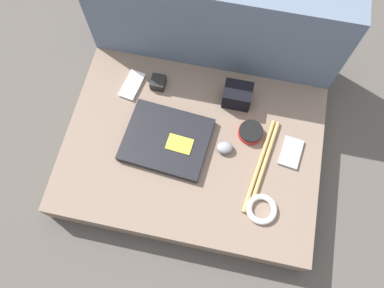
{
  "coord_description": "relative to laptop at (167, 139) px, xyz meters",
  "views": [
    {
      "loc": [
        0.1,
        -0.47,
        1.38
      ],
      "look_at": [
        0.0,
        0.0,
        0.14
      ],
      "focal_mm": 35.0,
      "sensor_mm": 36.0,
      "label": 1
    }
  ],
  "objects": [
    {
      "name": "ground_plane",
      "position": [
        0.09,
        -0.0,
        -0.13
      ],
      "size": [
        8.0,
        8.0,
        0.0
      ],
      "primitive_type": "plane",
      "color": "#4C4742"
    },
    {
      "name": "couch_seat",
      "position": [
        0.09,
        -0.0,
        -0.07
      ],
      "size": [
        0.93,
        0.67,
        0.12
      ],
      "color": "#7A6656",
      "rests_on": "ground_plane"
    },
    {
      "name": "couch_backrest",
      "position": [
        0.09,
        0.43,
        0.11
      ],
      "size": [
        0.93,
        0.2,
        0.49
      ],
      "color": "slate",
      "rests_on": "ground_plane"
    },
    {
      "name": "laptop",
      "position": [
        0.0,
        0.0,
        0.0
      ],
      "size": [
        0.32,
        0.27,
        0.03
      ],
      "rotation": [
        0.0,
        0.0,
        -0.08
      ],
      "color": "black",
      "rests_on": "couch_seat"
    },
    {
      "name": "computer_mouse",
      "position": [
        0.21,
        0.01,
        0.0
      ],
      "size": [
        0.07,
        0.06,
        0.03
      ],
      "rotation": [
        0.0,
        0.0,
        0.25
      ],
      "color": "gray",
      "rests_on": "couch_seat"
    },
    {
      "name": "speaker_puck",
      "position": [
        0.29,
        0.09,
        0.0
      ],
      "size": [
        0.09,
        0.09,
        0.03
      ],
      "color": "red",
      "rests_on": "couch_seat"
    },
    {
      "name": "phone_silver",
      "position": [
        0.44,
        0.04,
        -0.01
      ],
      "size": [
        0.08,
        0.12,
        0.01
      ],
      "rotation": [
        0.0,
        0.0,
        -0.14
      ],
      "color": "#99999E",
      "rests_on": "couch_seat"
    },
    {
      "name": "phone_black",
      "position": [
        -0.18,
        0.19,
        -0.01
      ],
      "size": [
        0.08,
        0.13,
        0.01
      ],
      "rotation": [
        0.0,
        0.0,
        -0.16
      ],
      "color": "silver",
      "rests_on": "couch_seat"
    },
    {
      "name": "camera_pouch",
      "position": [
        0.22,
        0.21,
        0.03
      ],
      "size": [
        0.1,
        0.09,
        0.08
      ],
      "color": "black",
      "rests_on": "couch_seat"
    },
    {
      "name": "charger_brick",
      "position": [
        -0.09,
        0.22,
        0.0
      ],
      "size": [
        0.05,
        0.06,
        0.04
      ],
      "color": "black",
      "rests_on": "couch_seat"
    },
    {
      "name": "cable_coil",
      "position": [
        0.37,
        -0.18,
        -0.0
      ],
      "size": [
        0.1,
        0.1,
        0.02
      ],
      "color": "white",
      "rests_on": "couch_seat"
    },
    {
      "name": "drumstick_pair",
      "position": [
        0.35,
        -0.03,
        -0.01
      ],
      "size": [
        0.09,
        0.36,
        0.01
      ],
      "rotation": [
        0.0,
        0.0,
        -0.16
      ],
      "color": "tan",
      "rests_on": "couch_seat"
    }
  ]
}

